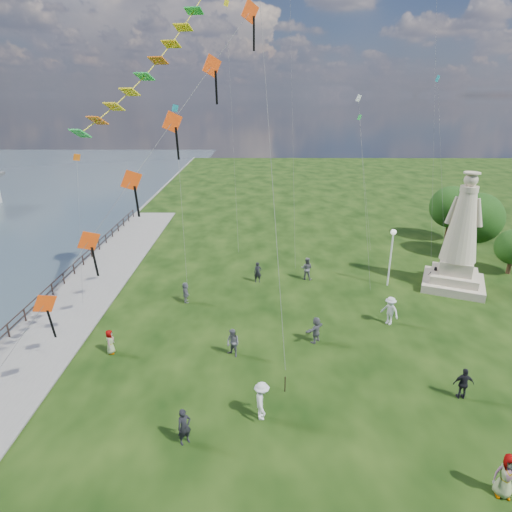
{
  "coord_description": "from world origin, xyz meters",
  "views": [
    {
      "loc": [
        -0.86,
        -14.94,
        14.13
      ],
      "look_at": [
        -1.0,
        8.0,
        5.5
      ],
      "focal_mm": 30.0,
      "sensor_mm": 36.0,
      "label": 1
    }
  ],
  "objects_px": {
    "lamppost": "(392,246)",
    "person_9": "(434,276)",
    "person_0": "(184,427)",
    "person_2": "(262,401)",
    "person_11": "(316,330)",
    "person_8": "(390,311)",
    "person_5": "(186,292)",
    "statue": "(459,246)",
    "person_4": "(507,476)",
    "person_10": "(110,342)",
    "person_1": "(233,343)",
    "person_3": "(464,384)",
    "person_6": "(258,272)",
    "person_7": "(307,268)"
  },
  "relations": [
    {
      "from": "lamppost",
      "to": "person_9",
      "type": "xyz_separation_m",
      "value": [
        3.64,
        0.06,
        -2.56
      ]
    },
    {
      "from": "lamppost",
      "to": "person_0",
      "type": "xyz_separation_m",
      "value": [
        -13.41,
        -16.51,
        -2.49
      ]
    },
    {
      "from": "person_2",
      "to": "person_11",
      "type": "bearing_deg",
      "value": -32.78
    },
    {
      "from": "person_0",
      "to": "person_8",
      "type": "height_order",
      "value": "person_8"
    },
    {
      "from": "person_5",
      "to": "statue",
      "type": "bearing_deg",
      "value": -95.4
    },
    {
      "from": "person_4",
      "to": "person_8",
      "type": "height_order",
      "value": "person_8"
    },
    {
      "from": "person_8",
      "to": "person_2",
      "type": "bearing_deg",
      "value": -84.86
    },
    {
      "from": "statue",
      "to": "person_10",
      "type": "relative_size",
      "value": 6.04
    },
    {
      "from": "lamppost",
      "to": "person_1",
      "type": "height_order",
      "value": "lamppost"
    },
    {
      "from": "person_1",
      "to": "lamppost",
      "type": "bearing_deg",
      "value": 79.37
    },
    {
      "from": "person_2",
      "to": "person_0",
      "type": "bearing_deg",
      "value": 109.02
    },
    {
      "from": "person_10",
      "to": "lamppost",
      "type": "bearing_deg",
      "value": -65.99
    },
    {
      "from": "person_2",
      "to": "person_3",
      "type": "distance_m",
      "value": 10.06
    },
    {
      "from": "person_10",
      "to": "person_2",
      "type": "bearing_deg",
      "value": -124.34
    },
    {
      "from": "person_0",
      "to": "person_6",
      "type": "relative_size",
      "value": 1.02
    },
    {
      "from": "lamppost",
      "to": "person_8",
      "type": "distance_m",
      "value": 6.76
    },
    {
      "from": "lamppost",
      "to": "person_3",
      "type": "relative_size",
      "value": 2.74
    },
    {
      "from": "person_1",
      "to": "person_9",
      "type": "height_order",
      "value": "person_1"
    },
    {
      "from": "person_1",
      "to": "person_8",
      "type": "height_order",
      "value": "person_8"
    },
    {
      "from": "person_5",
      "to": "person_2",
      "type": "bearing_deg",
      "value": -168.56
    },
    {
      "from": "statue",
      "to": "person_11",
      "type": "bearing_deg",
      "value": -121.99
    },
    {
      "from": "person_2",
      "to": "person_10",
      "type": "height_order",
      "value": "person_2"
    },
    {
      "from": "person_2",
      "to": "lamppost",
      "type": "bearing_deg",
      "value": -40.03
    },
    {
      "from": "lamppost",
      "to": "person_6",
      "type": "bearing_deg",
      "value": 176.68
    },
    {
      "from": "person_0",
      "to": "person_6",
      "type": "bearing_deg",
      "value": 43.68
    },
    {
      "from": "person_2",
      "to": "person_11",
      "type": "height_order",
      "value": "person_2"
    },
    {
      "from": "lamppost",
      "to": "person_1",
      "type": "xyz_separation_m",
      "value": [
        -11.7,
        -9.88,
        -2.49
      ]
    },
    {
      "from": "lamppost",
      "to": "person_5",
      "type": "distance_m",
      "value": 16.02
    },
    {
      "from": "lamppost",
      "to": "person_5",
      "type": "xyz_separation_m",
      "value": [
        -15.53,
        -2.97,
        -2.58
      ]
    },
    {
      "from": "person_1",
      "to": "person_10",
      "type": "bearing_deg",
      "value": -142.86
    },
    {
      "from": "person_7",
      "to": "person_10",
      "type": "xyz_separation_m",
      "value": [
        -12.53,
        -10.82,
        -0.2
      ]
    },
    {
      "from": "person_2",
      "to": "person_6",
      "type": "xyz_separation_m",
      "value": [
        -0.21,
        15.55,
        -0.12
      ]
    },
    {
      "from": "person_4",
      "to": "person_7",
      "type": "xyz_separation_m",
      "value": [
        -5.28,
        20.22,
        0.0
      ]
    },
    {
      "from": "person_3",
      "to": "person_9",
      "type": "height_order",
      "value": "person_3"
    },
    {
      "from": "person_5",
      "to": "lamppost",
      "type": "bearing_deg",
      "value": -92.16
    },
    {
      "from": "person_6",
      "to": "person_7",
      "type": "height_order",
      "value": "person_7"
    },
    {
      "from": "person_3",
      "to": "person_8",
      "type": "xyz_separation_m",
      "value": [
        -1.52,
        7.38,
        0.12
      ]
    },
    {
      "from": "person_1",
      "to": "person_3",
      "type": "height_order",
      "value": "person_1"
    },
    {
      "from": "person_7",
      "to": "person_8",
      "type": "xyz_separation_m",
      "value": [
        4.67,
        -7.3,
        0.02
      ]
    },
    {
      "from": "person_5",
      "to": "person_8",
      "type": "xyz_separation_m",
      "value": [
        13.88,
        -3.13,
        0.2
      ]
    },
    {
      "from": "person_8",
      "to": "person_11",
      "type": "distance_m",
      "value": 5.56
    },
    {
      "from": "person_1",
      "to": "person_3",
      "type": "distance_m",
      "value": 12.12
    },
    {
      "from": "lamppost",
      "to": "person_7",
      "type": "relative_size",
      "value": 2.46
    },
    {
      "from": "statue",
      "to": "person_5",
      "type": "bearing_deg",
      "value": -148.89
    },
    {
      "from": "person_3",
      "to": "person_8",
      "type": "relative_size",
      "value": 0.88
    },
    {
      "from": "person_9",
      "to": "person_11",
      "type": "height_order",
      "value": "person_11"
    },
    {
      "from": "person_3",
      "to": "person_7",
      "type": "bearing_deg",
      "value": -63.67
    },
    {
      "from": "person_2",
      "to": "person_11",
      "type": "relative_size",
      "value": 1.16
    },
    {
      "from": "person_6",
      "to": "person_11",
      "type": "bearing_deg",
      "value": -76.96
    },
    {
      "from": "person_9",
      "to": "person_11",
      "type": "relative_size",
      "value": 0.95
    }
  ]
}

